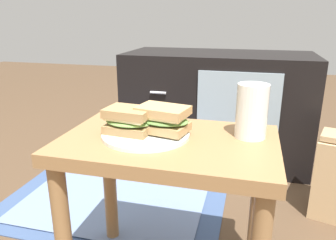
{
  "coord_description": "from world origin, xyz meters",
  "views": [
    {
      "loc": [
        0.2,
        -0.77,
        0.77
      ],
      "look_at": [
        -0.0,
        0.0,
        0.51
      ],
      "focal_mm": 34.84,
      "sensor_mm": 36.0,
      "label": 1
    }
  ],
  "objects": [
    {
      "name": "sandwich_back",
      "position": [
        -0.02,
        0.01,
        0.51
      ],
      "size": [
        0.16,
        0.12,
        0.07
      ],
      "color": "tan",
      "rests_on": "plate"
    },
    {
      "name": "side_table",
      "position": [
        0.0,
        0.0,
        0.37
      ],
      "size": [
        0.56,
        0.36,
        0.46
      ],
      "color": "olive",
      "rests_on": "ground"
    },
    {
      "name": "tv_cabinet",
      "position": [
        0.03,
        0.95,
        0.29
      ],
      "size": [
        0.96,
        0.46,
        0.58
      ],
      "color": "black",
      "rests_on": "ground"
    },
    {
      "name": "plate",
      "position": [
        -0.06,
        0.0,
        0.47
      ],
      "size": [
        0.23,
        0.23,
        0.01
      ],
      "primitive_type": "cylinder",
      "color": "silver",
      "rests_on": "side_table"
    },
    {
      "name": "beer_glass",
      "position": [
        0.21,
        0.07,
        0.53
      ],
      "size": [
        0.08,
        0.08,
        0.14
      ],
      "color": "silver",
      "rests_on": "side_table"
    },
    {
      "name": "sandwich_front",
      "position": [
        -0.1,
        -0.01,
        0.5
      ],
      "size": [
        0.14,
        0.1,
        0.07
      ],
      "color": "#9E7A4C",
      "rests_on": "plate"
    },
    {
      "name": "area_rug",
      "position": [
        -0.34,
        0.36,
        0.0
      ],
      "size": [
        0.93,
        0.62,
        0.01
      ],
      "color": "#384C72",
      "rests_on": "ground"
    }
  ]
}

